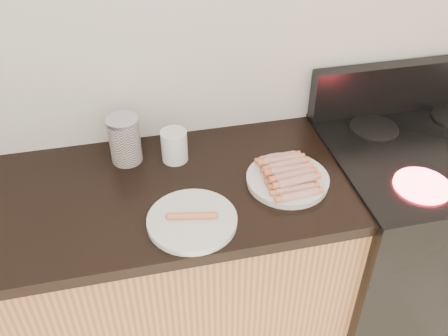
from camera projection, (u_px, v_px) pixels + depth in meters
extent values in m
cube|color=silver|center=(203.00, 27.00, 1.63)|extent=(4.00, 0.04, 2.60)
cube|color=#AF7649|center=(36.00, 307.00, 1.81)|extent=(2.20, 0.59, 0.86)
cube|color=black|center=(2.00, 217.00, 1.53)|extent=(2.20, 0.62, 0.04)
cube|color=black|center=(410.00, 240.00, 2.04)|extent=(0.76, 0.65, 0.90)
cube|color=black|center=(440.00, 150.00, 1.76)|extent=(0.76, 0.65, 0.01)
cube|color=black|center=(406.00, 86.00, 1.92)|extent=(0.76, 0.06, 0.20)
cylinder|color=#FF1E2D|center=(422.00, 185.00, 1.59)|extent=(0.18, 0.18, 0.01)
cylinder|color=black|center=(374.00, 128.00, 1.86)|extent=(0.18, 0.18, 0.01)
cylinder|color=white|center=(287.00, 181.00, 1.63)|extent=(0.35, 0.35, 0.02)
cylinder|color=silver|center=(192.00, 221.00, 1.48)|extent=(0.33, 0.33, 0.02)
cylinder|color=maroon|center=(298.00, 195.00, 1.53)|extent=(0.12, 0.03, 0.03)
cylinder|color=maroon|center=(295.00, 189.00, 1.56)|extent=(0.12, 0.03, 0.03)
cylinder|color=maroon|center=(292.00, 184.00, 1.58)|extent=(0.12, 0.03, 0.03)
cylinder|color=maroon|center=(289.00, 178.00, 1.60)|extent=(0.12, 0.03, 0.03)
cylinder|color=maroon|center=(287.00, 173.00, 1.62)|extent=(0.12, 0.03, 0.03)
cylinder|color=maroon|center=(284.00, 167.00, 1.64)|extent=(0.12, 0.03, 0.03)
cylinder|color=maroon|center=(281.00, 162.00, 1.67)|extent=(0.12, 0.03, 0.03)
cylinder|color=maroon|center=(279.00, 157.00, 1.69)|extent=(0.12, 0.03, 0.03)
cylinder|color=maroon|center=(294.00, 181.00, 1.55)|extent=(0.12, 0.03, 0.03)
cylinder|color=maroon|center=(291.00, 175.00, 1.58)|extent=(0.12, 0.03, 0.03)
cylinder|color=maroon|center=(289.00, 170.00, 1.60)|extent=(0.12, 0.03, 0.03)
cylinder|color=maroon|center=(286.00, 164.00, 1.62)|extent=(0.12, 0.03, 0.03)
cylinder|color=maroon|center=(283.00, 159.00, 1.64)|extent=(0.12, 0.03, 0.03)
cylinder|color=#B16E35|center=(192.00, 216.00, 1.46)|extent=(0.14, 0.05, 0.02)
cylinder|color=white|center=(125.00, 141.00, 1.68)|extent=(0.10, 0.10, 0.16)
cylinder|color=silver|center=(122.00, 120.00, 1.63)|extent=(0.11, 0.11, 0.01)
cylinder|color=white|center=(174.00, 146.00, 1.70)|extent=(0.11, 0.11, 0.11)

